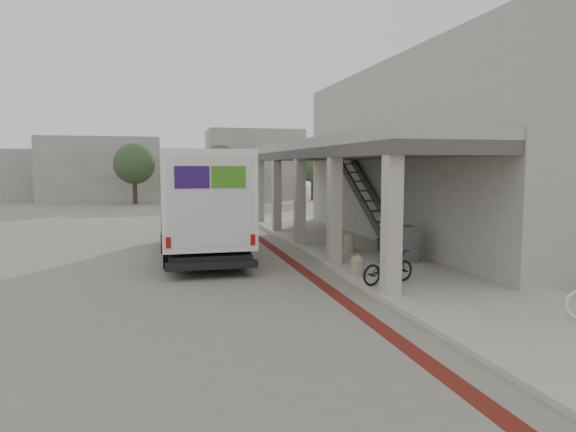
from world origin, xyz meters
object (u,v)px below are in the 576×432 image
object	(u,v)px
fedex_truck	(201,201)
utility_cabinet	(406,244)
bicycle_black	(388,267)
bench	(389,246)

from	to	relation	value
fedex_truck	utility_cabinet	distance (m)	7.02
fedex_truck	bicycle_black	size ratio (longest dim) A/B	5.16
bench	utility_cabinet	world-z (taller)	utility_cabinet
bench	utility_cabinet	xyz separation A→B (m)	(0.05, -1.04, 0.24)
bench	bicycle_black	size ratio (longest dim) A/B	1.19
fedex_truck	bench	xyz separation A→B (m)	(5.94, -2.40, -1.45)
bench	utility_cabinet	bearing A→B (deg)	-78.38
fedex_truck	bench	bearing A→B (deg)	-21.79
bench	fedex_truck	bearing A→B (deg)	166.63
bicycle_black	fedex_truck	bearing A→B (deg)	17.51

